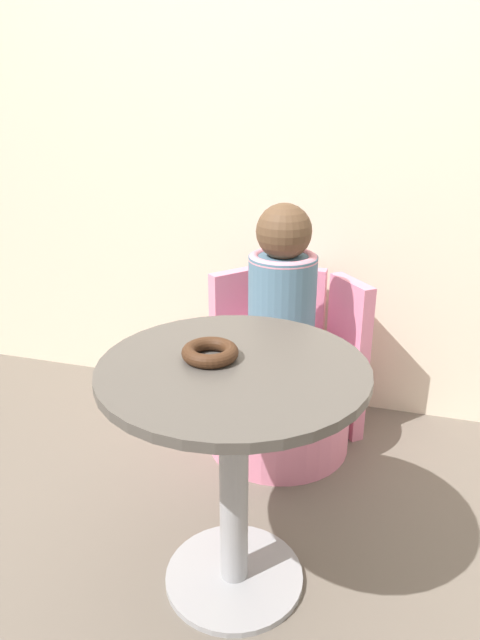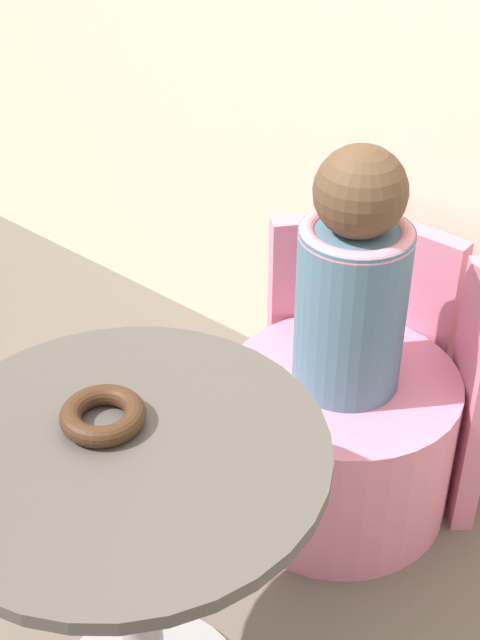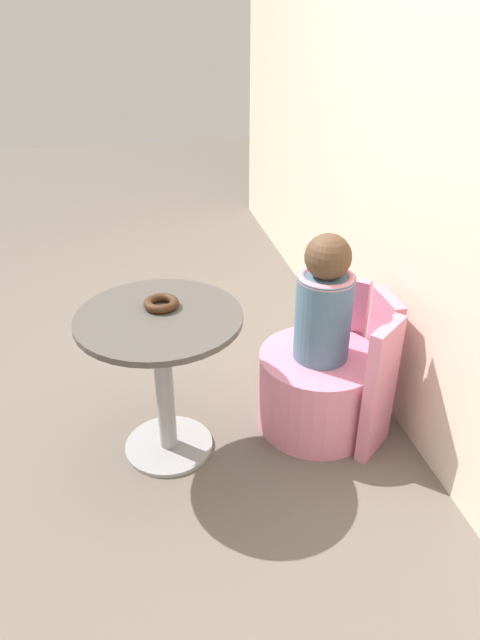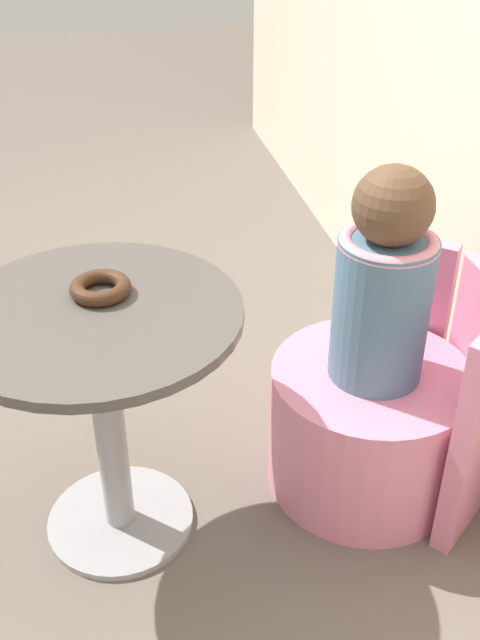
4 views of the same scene
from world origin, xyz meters
name	(u,v)px [view 4 (image 4 of 4)]	position (x,y,z in m)	size (l,w,h in m)	color
ground_plane	(99,514)	(0.00, 0.00, 0.00)	(12.00, 12.00, 0.00)	#665B51
round_table	(103,376)	(0.04, 0.06, 0.47)	(0.64, 0.64, 0.65)	#99999E
tub_chair	(367,426)	(0.01, 0.73, 0.18)	(0.52, 0.52, 0.36)	pink
booth_backrest	(450,378)	(0.01, 0.94, 0.31)	(0.62, 0.23, 0.61)	pink
child_figure	(384,283)	(0.01, 0.73, 0.62)	(0.23, 0.23, 0.55)	slate
donut	(100,288)	(-0.02, 0.07, 0.67)	(0.14, 0.14, 0.03)	#3D2314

